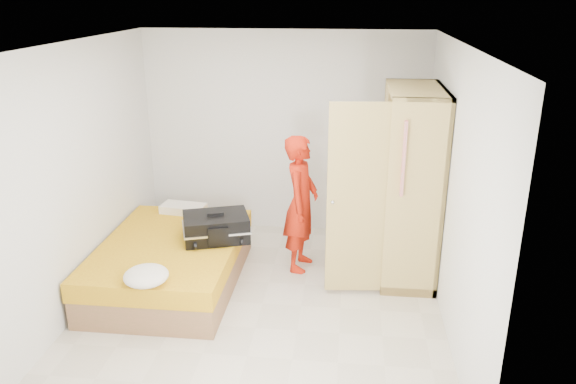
# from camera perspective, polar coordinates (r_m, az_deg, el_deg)

# --- Properties ---
(room) EXTENTS (4.00, 4.02, 2.60)m
(room) POSITION_cam_1_polar(r_m,az_deg,el_deg) (5.34, -2.82, 0.78)
(room) COLOR beige
(room) RESTS_ON ground
(bed) EXTENTS (1.42, 2.02, 0.50)m
(bed) POSITION_cam_1_polar(r_m,az_deg,el_deg) (6.27, -11.79, -7.05)
(bed) COLOR #956344
(bed) RESTS_ON ground
(wardrobe) EXTENTS (1.17, 1.24, 2.10)m
(wardrobe) POSITION_cam_1_polar(r_m,az_deg,el_deg) (6.21, 11.85, 0.20)
(wardrobe) COLOR tan
(wardrobe) RESTS_ON ground
(person) EXTENTS (0.46, 0.62, 1.57)m
(person) POSITION_cam_1_polar(r_m,az_deg,el_deg) (6.30, 1.33, -1.18)
(person) COLOR red
(person) RESTS_ON ground
(suitcase) EXTENTS (0.83, 0.70, 0.30)m
(suitcase) POSITION_cam_1_polar(r_m,az_deg,el_deg) (6.10, -7.32, -3.56)
(suitcase) COLOR black
(suitcase) RESTS_ON bed
(round_cushion) EXTENTS (0.41, 0.41, 0.16)m
(round_cushion) POSITION_cam_1_polar(r_m,az_deg,el_deg) (5.35, -14.22, -8.26)
(round_cushion) COLOR white
(round_cushion) RESTS_ON bed
(pillow) EXTENTS (0.55, 0.33, 0.10)m
(pillow) POSITION_cam_1_polar(r_m,az_deg,el_deg) (6.91, -10.58, -1.66)
(pillow) COLOR white
(pillow) RESTS_ON bed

